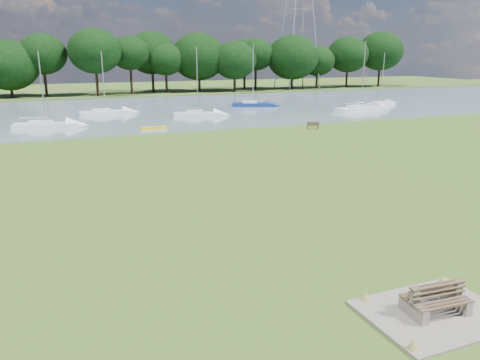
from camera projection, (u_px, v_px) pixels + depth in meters
name	position (u px, v px, depth m)	size (l,w,h in m)	color
ground	(250.00, 193.00, 26.71)	(220.00, 220.00, 0.00)	olive
river	(128.00, 111.00, 64.21)	(220.00, 40.00, 0.10)	gray
far_bank	(103.00, 94.00, 90.99)	(220.00, 20.00, 0.40)	#4C6626
concrete_pad	(434.00, 313.00, 14.20)	(4.20, 3.20, 0.10)	gray
bench_pair	(436.00, 300.00, 14.08)	(1.96, 1.24, 1.02)	gray
riverbank_bench	(313.00, 125.00, 49.05)	(1.33, 0.86, 0.79)	brown
kayak	(154.00, 128.00, 48.78)	(2.67, 0.62, 0.27)	yellow
tree_line	(89.00, 56.00, 84.71)	(138.80, 10.03, 12.14)	black
sailboat_0	(381.00, 103.00, 70.68)	(5.88, 3.06, 7.75)	white
sailboat_1	(45.00, 123.00, 49.73)	(6.84, 3.25, 7.90)	white
sailboat_2	(252.00, 103.00, 69.36)	(6.38, 3.77, 8.99)	navy
sailboat_3	(361.00, 108.00, 64.16)	(8.12, 2.95, 9.26)	white
sailboat_5	(105.00, 111.00, 60.43)	(6.49, 1.91, 7.90)	white
sailboat_6	(197.00, 113.00, 58.80)	(6.26, 3.54, 8.38)	white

